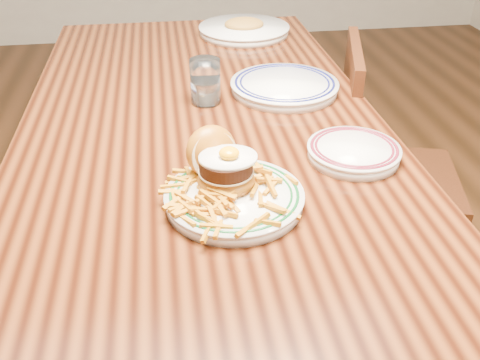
{
  "coord_description": "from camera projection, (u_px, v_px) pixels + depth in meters",
  "views": [
    {
      "loc": [
        -0.08,
        -1.18,
        1.31
      ],
      "look_at": [
        0.04,
        -0.39,
        0.8
      ],
      "focal_mm": 40.0,
      "sensor_mm": 36.0,
      "label": 1
    }
  ],
  "objects": [
    {
      "name": "table",
      "position": [
        202.0,
        145.0,
        1.34
      ],
      "size": [
        0.85,
        1.6,
        0.75
      ],
      "color": "black",
      "rests_on": "floor"
    },
    {
      "name": "chair_right",
      "position": [
        378.0,
        166.0,
        1.69
      ],
      "size": [
        0.47,
        0.47,
        0.82
      ],
      "rotation": [
        0.0,
        0.0,
        2.87
      ],
      "color": "#3D1B0C",
      "rests_on": "floor"
    },
    {
      "name": "floor",
      "position": [
        210.0,
        328.0,
        1.7
      ],
      "size": [
        6.0,
        6.0,
        0.0
      ],
      "primitive_type": "plane",
      "color": "black",
      "rests_on": "ground"
    },
    {
      "name": "far_plate",
      "position": [
        244.0,
        29.0,
        1.81
      ],
      "size": [
        0.31,
        0.31,
        0.06
      ],
      "rotation": [
        0.0,
        0.0,
        -0.36
      ],
      "color": "white",
      "rests_on": "table"
    },
    {
      "name": "water_glass",
      "position": [
        205.0,
        84.0,
        1.32
      ],
      "size": [
        0.07,
        0.07,
        0.11
      ],
      "color": "white",
      "rests_on": "table"
    },
    {
      "name": "main_plate",
      "position": [
        230.0,
        185.0,
        0.96
      ],
      "size": [
        0.25,
        0.27,
        0.12
      ],
      "rotation": [
        0.0,
        0.0,
        0.35
      ],
      "color": "white",
      "rests_on": "table"
    },
    {
      "name": "side_plate",
      "position": [
        354.0,
        151.0,
        1.1
      ],
      "size": [
        0.19,
        0.19,
        0.03
      ],
      "rotation": [
        0.0,
        0.0,
        0.03
      ],
      "color": "white",
      "rests_on": "table"
    },
    {
      "name": "rear_plate",
      "position": [
        284.0,
        86.0,
        1.4
      ],
      "size": [
        0.28,
        0.28,
        0.03
      ],
      "rotation": [
        0.0,
        0.0,
        -0.29
      ],
      "color": "white",
      "rests_on": "table"
    }
  ]
}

